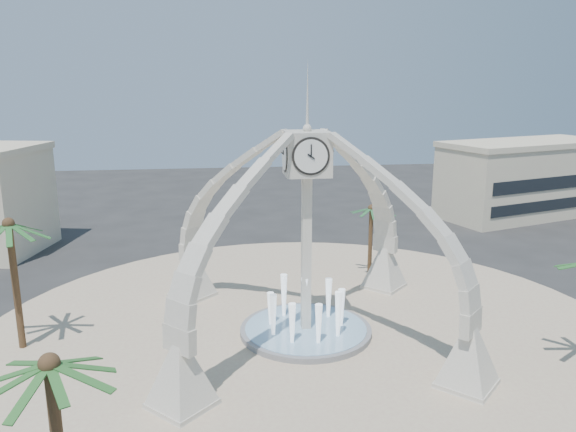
{
  "coord_description": "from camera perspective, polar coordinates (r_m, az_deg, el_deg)",
  "views": [
    {
      "loc": [
        -5.21,
        -31.27,
        14.94
      ],
      "look_at": [
        -0.83,
        2.0,
        6.96
      ],
      "focal_mm": 35.0,
      "sensor_mm": 36.0,
      "label": 1
    }
  ],
  "objects": [
    {
      "name": "ground",
      "position": [
        35.04,
        1.8,
        -11.86
      ],
      "size": [
        140.0,
        140.0,
        0.0
      ],
      "primitive_type": "plane",
      "color": "#282828",
      "rests_on": "ground"
    },
    {
      "name": "plaza",
      "position": [
        35.03,
        1.8,
        -11.82
      ],
      "size": [
        40.0,
        40.0,
        0.06
      ],
      "primitive_type": "cylinder",
      "color": "#C3B491",
      "rests_on": "ground"
    },
    {
      "name": "clock_tower",
      "position": [
        32.81,
        1.89,
        -1.55
      ],
      "size": [
        17.94,
        17.94,
        16.3
      ],
      "color": "beige",
      "rests_on": "ground"
    },
    {
      "name": "fountain",
      "position": [
        34.92,
        1.81,
        -11.44
      ],
      "size": [
        8.0,
        8.0,
        3.62
      ],
      "color": "gray",
      "rests_on": "ground"
    },
    {
      "name": "building_ne",
      "position": [
        69.75,
        22.96,
        3.55
      ],
      "size": [
        21.87,
        14.17,
        8.6
      ],
      "rotation": [
        0.0,
        0.0,
        0.31
      ],
      "color": "beige",
      "rests_on": "ground"
    },
    {
      "name": "palm_west",
      "position": [
        34.39,
        -26.51,
        -0.93
      ],
      "size": [
        4.67,
        4.67,
        8.21
      ],
      "rotation": [
        0.0,
        0.0,
        0.12
      ],
      "color": "brown",
      "rests_on": "ground"
    },
    {
      "name": "palm_north",
      "position": [
        43.48,
        8.47,
        0.68
      ],
      "size": [
        4.49,
        4.49,
        6.24
      ],
      "rotation": [
        0.0,
        0.0,
        -0.36
      ],
      "color": "brown",
      "rests_on": "ground"
    },
    {
      "name": "palm_south",
      "position": [
        19.43,
        -23.07,
        -13.91
      ],
      "size": [
        5.63,
        5.63,
        7.29
      ],
      "rotation": [
        0.0,
        0.0,
        -0.39
      ],
      "color": "brown",
      "rests_on": "ground"
    }
  ]
}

